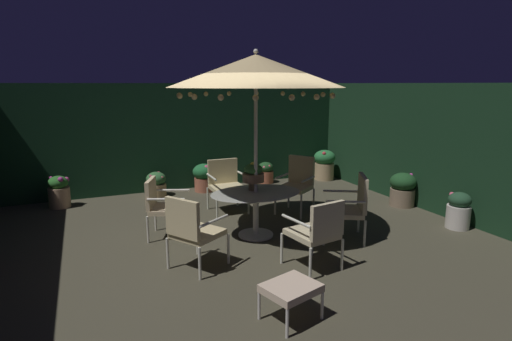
% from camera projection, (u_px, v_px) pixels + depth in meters
% --- Properties ---
extents(ground_plane, '(8.09, 7.29, 0.02)m').
position_uv_depth(ground_plane, '(241.00, 238.00, 6.38)').
color(ground_plane, '#433F30').
extents(hedge_backdrop_rear, '(8.09, 0.30, 2.37)m').
position_uv_depth(hedge_backdrop_rear, '(185.00, 136.00, 9.27)').
color(hedge_backdrop_rear, '#14341E').
rests_on(hedge_backdrop_rear, ground_plane).
extents(hedge_backdrop_right, '(0.30, 7.29, 2.37)m').
position_uv_depth(hedge_backdrop_right, '(434.00, 148.00, 7.63)').
color(hedge_backdrop_right, '#16331C').
rests_on(hedge_backdrop_right, ground_plane).
extents(patio_dining_table, '(1.44, 1.05, 0.71)m').
position_uv_depth(patio_dining_table, '(256.00, 201.00, 6.34)').
color(patio_dining_table, silver).
rests_on(patio_dining_table, ground_plane).
extents(patio_umbrella, '(2.60, 2.60, 2.85)m').
position_uv_depth(patio_umbrella, '(256.00, 71.00, 5.93)').
color(patio_umbrella, silver).
rests_on(patio_umbrella, ground_plane).
extents(centerpiece_planter, '(0.34, 0.34, 0.45)m').
position_uv_depth(centerpiece_planter, '(253.00, 174.00, 6.37)').
color(centerpiece_planter, olive).
rests_on(centerpiece_planter, patio_dining_table).
extents(patio_chair_north, '(0.77, 0.77, 1.04)m').
position_uv_depth(patio_chair_north, '(298.00, 181.00, 7.53)').
color(patio_chair_north, silver).
rests_on(patio_chair_north, ground_plane).
extents(patio_chair_northeast, '(0.65, 0.62, 0.96)m').
position_uv_depth(patio_chair_northeast, '(226.00, 182.00, 7.64)').
color(patio_chair_northeast, silver).
rests_on(patio_chair_northeast, ground_plane).
extents(patio_chair_east, '(0.77, 0.74, 0.93)m').
position_uv_depth(patio_chair_east, '(163.00, 204.00, 6.31)').
color(patio_chair_east, silver).
rests_on(patio_chair_east, ground_plane).
extents(patio_chair_southeast, '(0.81, 0.80, 0.98)m').
position_uv_depth(patio_chair_southeast, '(192.00, 228.00, 5.17)').
color(patio_chair_southeast, silver).
rests_on(patio_chair_southeast, ground_plane).
extents(patio_chair_south, '(0.66, 0.70, 0.94)m').
position_uv_depth(patio_chair_south, '(317.00, 230.00, 5.16)').
color(patio_chair_south, silver).
rests_on(patio_chair_south, ground_plane).
extents(patio_chair_southwest, '(0.84, 0.85, 1.01)m').
position_uv_depth(patio_chair_southwest, '(351.00, 204.00, 6.21)').
color(patio_chair_southwest, silver).
rests_on(patio_chair_southwest, ground_plane).
extents(ottoman_footrest, '(0.63, 0.57, 0.38)m').
position_uv_depth(ottoman_footrest, '(291.00, 289.00, 4.09)').
color(ottoman_footrest, silver).
rests_on(ottoman_footrest, ground_plane).
extents(potted_plant_back_center, '(0.38, 0.38, 0.51)m').
position_uv_depth(potted_plant_back_center, '(266.00, 172.00, 9.86)').
color(potted_plant_back_center, '#AE5C40').
rests_on(potted_plant_back_center, ground_plane).
extents(potted_plant_right_near, '(0.42, 0.42, 0.52)m').
position_uv_depth(potted_plant_right_near, '(156.00, 184.00, 8.68)').
color(potted_plant_right_near, tan).
rests_on(potted_plant_right_near, ground_plane).
extents(potted_plant_right_far, '(0.50, 0.50, 0.62)m').
position_uv_depth(potted_plant_right_far, '(204.00, 176.00, 9.08)').
color(potted_plant_right_far, '#B16248').
rests_on(potted_plant_right_far, ground_plane).
extents(potted_plant_left_far, '(0.38, 0.38, 0.61)m').
position_uv_depth(potted_plant_left_far, '(459.00, 210.00, 6.73)').
color(potted_plant_left_far, beige).
rests_on(potted_plant_left_far, ground_plane).
extents(potted_plant_back_right, '(0.50, 0.50, 0.66)m').
position_uv_depth(potted_plant_back_right, '(403.00, 189.00, 7.97)').
color(potted_plant_back_right, '#846E56').
rests_on(potted_plant_back_right, ground_plane).
extents(potted_plant_back_left, '(0.53, 0.53, 0.75)m').
position_uv_depth(potted_plant_back_left, '(324.00, 164.00, 10.17)').
color(potted_plant_back_left, tan).
rests_on(potted_plant_back_left, ground_plane).
extents(potted_plant_front_corner, '(0.40, 0.39, 0.63)m').
position_uv_depth(potted_plant_front_corner, '(59.00, 192.00, 7.87)').
color(potted_plant_front_corner, tan).
rests_on(potted_plant_front_corner, ground_plane).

